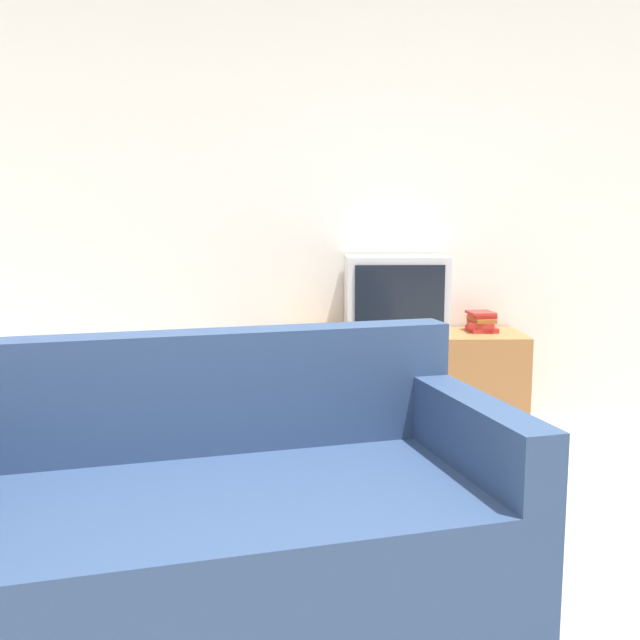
{
  "coord_description": "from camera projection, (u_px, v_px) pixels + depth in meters",
  "views": [
    {
      "loc": [
        -0.29,
        -1.59,
        1.28
      ],
      "look_at": [
        -0.21,
        2.22,
        0.72
      ],
      "focal_mm": 42.0,
      "sensor_mm": 36.0,
      "label": 1
    }
  ],
  "objects": [
    {
      "name": "book_stack",
      "position": [
        481.0,
        322.0,
        4.47
      ],
      "size": [
        0.17,
        0.23,
        0.12
      ],
      "color": "#B72D28",
      "rests_on": "tv_stand"
    },
    {
      "name": "tv_stand",
      "position": [
        400.0,
        379.0,
        4.45
      ],
      "size": [
        1.44,
        0.46,
        0.56
      ],
      "color": "#9E6638",
      "rests_on": "ground_plane"
    },
    {
      "name": "couch",
      "position": [
        207.0,
        523.0,
        2.41
      ],
      "size": [
        2.11,
        1.41,
        0.85
      ],
      "rotation": [
        0.0,
        0.0,
        0.26
      ],
      "color": "navy",
      "rests_on": "ground_plane"
    },
    {
      "name": "remote_on_stand",
      "position": [
        330.0,
        335.0,
        4.27
      ],
      "size": [
        0.07,
        0.15,
        0.02
      ],
      "rotation": [
        0.0,
        0.0,
        0.17
      ],
      "color": "#2D2D2D",
      "rests_on": "tv_stand"
    },
    {
      "name": "wall_back",
      "position": [
        351.0,
        207.0,
        4.58
      ],
      "size": [
        9.0,
        0.06,
        2.6
      ],
      "color": "white",
      "rests_on": "ground_plane"
    },
    {
      "name": "television",
      "position": [
        396.0,
        294.0,
        4.42
      ],
      "size": [
        0.59,
        0.38,
        0.45
      ],
      "color": "silver",
      "rests_on": "tv_stand"
    }
  ]
}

